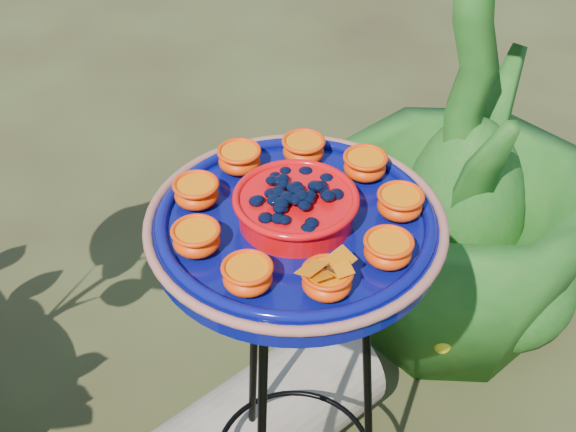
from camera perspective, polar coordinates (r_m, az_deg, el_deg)
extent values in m
torus|color=black|center=(1.12, 0.54, -2.10)|extent=(0.27, 0.27, 0.01)
cylinder|color=black|center=(1.48, -2.48, -10.67)|extent=(0.03, 0.08, 0.78)
cylinder|color=black|center=(1.42, 5.72, -13.52)|extent=(0.08, 0.04, 0.78)
cylinder|color=#080C5F|center=(1.10, 0.55, -1.01)|extent=(0.47, 0.47, 0.04)
torus|color=#A8614C|center=(1.09, 0.55, -0.38)|extent=(0.42, 0.42, 0.01)
torus|color=#080C5F|center=(1.09, 0.55, -0.24)|extent=(0.38, 0.38, 0.02)
cylinder|color=red|center=(1.08, 0.56, 0.48)|extent=(0.18, 0.18, 0.04)
torus|color=red|center=(1.07, 0.57, 1.29)|extent=(0.17, 0.17, 0.01)
ellipsoid|color=black|center=(1.07, 0.57, 1.51)|extent=(0.14, 0.14, 0.03)
ellipsoid|color=#FF4702|center=(1.17, 5.48, 3.45)|extent=(0.06, 0.06, 0.03)
cylinder|color=orange|center=(1.16, 5.53, 4.06)|extent=(0.06, 0.06, 0.01)
ellipsoid|color=#FF4702|center=(1.20, 1.10, 4.63)|extent=(0.06, 0.06, 0.03)
cylinder|color=orange|center=(1.19, 1.11, 5.24)|extent=(0.06, 0.06, 0.01)
ellipsoid|color=#FF4702|center=(1.18, -3.47, 3.92)|extent=(0.06, 0.06, 0.03)
cylinder|color=orange|center=(1.17, -3.50, 4.53)|extent=(0.06, 0.06, 0.01)
ellipsoid|color=#FF4702|center=(1.12, -6.52, 1.51)|extent=(0.06, 0.06, 0.03)
cylinder|color=orange|center=(1.11, -6.58, 2.14)|extent=(0.06, 0.06, 0.01)
ellipsoid|color=#FF4702|center=(1.04, -6.52, -1.78)|extent=(0.06, 0.06, 0.03)
cylinder|color=orange|center=(1.03, -6.59, -1.13)|extent=(0.06, 0.06, 0.01)
ellipsoid|color=#FF4702|center=(0.99, -2.89, -4.43)|extent=(0.06, 0.06, 0.03)
cylinder|color=orange|center=(0.98, -2.92, -3.78)|extent=(0.06, 0.06, 0.01)
ellipsoid|color=#FF4702|center=(0.98, 2.78, -4.78)|extent=(0.06, 0.06, 0.03)
cylinder|color=orange|center=(0.97, 2.81, -4.12)|extent=(0.06, 0.06, 0.01)
ellipsoid|color=#FF4702|center=(1.03, 7.11, -2.57)|extent=(0.06, 0.06, 0.03)
cylinder|color=orange|center=(1.02, 7.18, -1.92)|extent=(0.06, 0.06, 0.01)
ellipsoid|color=#FF4702|center=(1.10, 7.95, 0.72)|extent=(0.06, 0.06, 0.03)
cylinder|color=orange|center=(1.09, 8.02, 1.35)|extent=(0.06, 0.06, 0.01)
cylinder|color=black|center=(0.96, 2.82, -3.75)|extent=(0.02, 0.02, 0.00)
cube|color=orange|center=(0.96, 1.70, -3.71)|extent=(0.04, 0.04, 0.01)
cube|color=orange|center=(0.97, 3.77, -3.07)|extent=(0.04, 0.04, 0.01)
imported|color=#195516|center=(1.77, 13.15, 5.54)|extent=(0.89, 0.89, 1.12)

